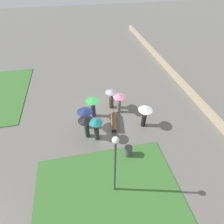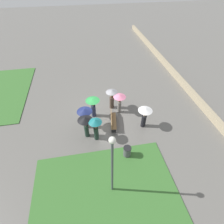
% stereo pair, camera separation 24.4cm
% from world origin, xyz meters
% --- Properties ---
extents(ground_plane, '(90.00, 90.00, 0.00)m').
position_xyz_m(ground_plane, '(0.00, 0.00, 0.00)').
color(ground_plane, '#66635E').
extents(lawn_patch_near, '(7.35, 8.36, 0.06)m').
position_xyz_m(lawn_patch_near, '(-7.30, 0.41, 0.03)').
color(lawn_patch_near, '#386B2D').
rests_on(lawn_patch_near, ground_plane).
extents(parapet_wall, '(45.00, 0.35, 0.63)m').
position_xyz_m(parapet_wall, '(0.00, -9.28, 0.31)').
color(parapet_wall, tan).
rests_on(parapet_wall, ground_plane).
extents(park_bench, '(1.93, 0.70, 0.90)m').
position_xyz_m(park_bench, '(-1.21, -0.99, 0.47)').
color(park_bench, brown).
rests_on(park_bench, ground_plane).
extents(lamp_post, '(0.32, 0.32, 4.76)m').
position_xyz_m(lamp_post, '(-6.43, 0.01, 3.02)').
color(lamp_post, '#474C51').
rests_on(lamp_post, ground_plane).
extents(trash_bin, '(0.54, 0.54, 0.85)m').
position_xyz_m(trash_bin, '(-4.29, -1.41, 0.43)').
color(trash_bin, '#4C4C51').
rests_on(trash_bin, ground_plane).
extents(crowd_person_green, '(1.14, 1.14, 1.83)m').
position_xyz_m(crowd_person_green, '(0.12, 0.39, 1.27)').
color(crowd_person_green, '#282D47').
rests_on(crowd_person_green, ground_plane).
extents(crowd_person_navy, '(1.16, 1.16, 1.92)m').
position_xyz_m(crowd_person_navy, '(-1.08, 1.11, 1.45)').
color(crowd_person_navy, slate).
rests_on(crowd_person_navy, ground_plane).
extents(crowd_person_white, '(1.08, 1.08, 1.85)m').
position_xyz_m(crowd_person_white, '(-1.80, -3.37, 1.27)').
color(crowd_person_white, black).
rests_on(crowd_person_white, ground_plane).
extents(crowd_person_teal, '(0.94, 0.94, 1.96)m').
position_xyz_m(crowd_person_teal, '(-2.42, 0.45, 1.33)').
color(crowd_person_teal, '#1E3328').
rests_on(crowd_person_teal, ground_plane).
extents(crowd_person_pink, '(1.04, 1.04, 1.85)m').
position_xyz_m(crowd_person_pink, '(0.18, -1.83, 1.32)').
color(crowd_person_pink, slate).
rests_on(crowd_person_pink, ground_plane).
extents(crowd_person_black, '(1.08, 1.08, 1.92)m').
position_xyz_m(crowd_person_black, '(-2.02, 1.13, 1.43)').
color(crowd_person_black, '#1E3328').
rests_on(crowd_person_black, ground_plane).
extents(crowd_person_grey, '(1.00, 1.00, 1.88)m').
position_xyz_m(crowd_person_grey, '(0.90, -1.31, 1.21)').
color(crowd_person_grey, '#47382D').
rests_on(crowd_person_grey, ground_plane).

